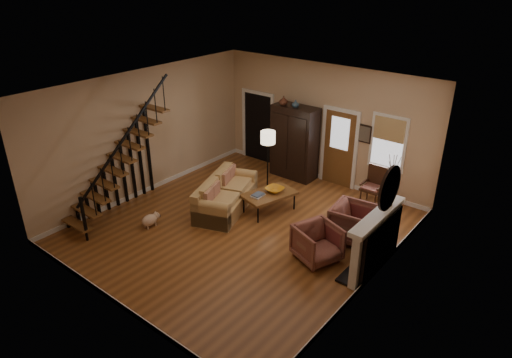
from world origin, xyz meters
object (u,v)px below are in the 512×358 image
Objects in this scene: armchair_left at (317,243)px; floor_lamp at (268,162)px; sofa at (226,195)px; coffee_table at (269,202)px; armchair_right at (353,223)px; armoire at (295,142)px; side_chair at (372,187)px.

floor_lamp reaches higher than armchair_left.
sofa is 2.51× the size of armchair_left.
armchair_right is (2.23, 0.15, 0.17)m from coffee_table.
armoire is 2.30× the size of armchair_right.
armchair_right is (0.21, 1.16, 0.02)m from armchair_left.
sofa is 3.72m from side_chair.
floor_lamp is 2.79m from side_chair.
armchair_right is at bearing -6.88° from sofa.
armchair_right is at bearing -13.98° from floor_lamp.
armoire reaches higher than sofa.
floor_lamp is (-2.76, 1.90, 0.46)m from armchair_left.
sofa is (-0.20, -2.71, -0.65)m from armoire.
armoire is at bearing 65.72° from sofa.
armchair_right is (3.14, 0.74, 0.01)m from sofa.
floor_lamp reaches higher than sofa.
armchair_right reaches higher than sofa.
armchair_right is 1.81m from side_chair.
side_chair is at bearing 46.11° from coffee_table.
armoire is 1.61× the size of coffee_table.
armoire is at bearing 89.03° from floor_lamp.
armoire is at bearing 49.18° from armchair_right.
sofa is 1.66× the size of coffee_table.
sofa is 2.36× the size of armchair_right.
coffee_table is 1.51× the size of armchair_left.
floor_lamp reaches higher than armchair_right.
side_chair reaches higher than armchair_right.
floor_lamp is at bearing -90.97° from armoire.
armoire is 1.23× the size of floor_lamp.
coffee_table is 1.42× the size of armchair_right.
floor_lamp is (-0.02, -1.23, -0.20)m from armoire.
armchair_right is 3.09m from floor_lamp.
sofa is at bearing 96.14° from armchair_right.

